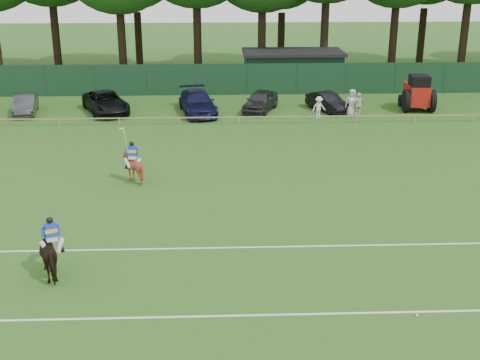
{
  "coord_description": "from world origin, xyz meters",
  "views": [
    {
      "loc": [
        -0.55,
        -23.96,
        11.22
      ],
      "look_at": [
        0.5,
        3.0,
        1.4
      ],
      "focal_mm": 48.0,
      "sensor_mm": 36.0,
      "label": 1
    }
  ],
  "objects_px": {
    "sedan_navy": "(198,103)",
    "hatch_grey": "(260,101)",
    "horse_dark": "(53,253)",
    "suv_black": "(106,102)",
    "sedan_grey": "(25,105)",
    "spectator_right": "(352,103)",
    "tractor": "(417,93)",
    "spectator_mid": "(358,105)",
    "spectator_left": "(319,107)",
    "horse_chestnut": "(133,167)",
    "utility_shed": "(293,69)",
    "estate_black": "(327,102)",
    "polo_ball": "(417,315)"
  },
  "relations": [
    {
      "from": "polo_ball",
      "to": "sedan_navy",
      "type": "bearing_deg",
      "value": 105.79
    },
    {
      "from": "spectator_mid",
      "to": "tractor",
      "type": "xyz_separation_m",
      "value": [
        4.72,
        1.96,
        0.36
      ]
    },
    {
      "from": "hatch_grey",
      "to": "utility_shed",
      "type": "distance_m",
      "value": 9.13
    },
    {
      "from": "sedan_navy",
      "to": "spectator_right",
      "type": "height_order",
      "value": "spectator_right"
    },
    {
      "from": "sedan_grey",
      "to": "suv_black",
      "type": "relative_size",
      "value": 0.75
    },
    {
      "from": "sedan_grey",
      "to": "spectator_right",
      "type": "relative_size",
      "value": 2.12
    },
    {
      "from": "spectator_left",
      "to": "spectator_mid",
      "type": "bearing_deg",
      "value": -18.1
    },
    {
      "from": "sedan_grey",
      "to": "hatch_grey",
      "type": "xyz_separation_m",
      "value": [
        16.79,
        0.22,
        0.07
      ]
    },
    {
      "from": "horse_dark",
      "to": "utility_shed",
      "type": "height_order",
      "value": "utility_shed"
    },
    {
      "from": "horse_chestnut",
      "to": "sedan_grey",
      "type": "distance_m",
      "value": 17.19
    },
    {
      "from": "hatch_grey",
      "to": "sedan_grey",
      "type": "bearing_deg",
      "value": -158.45
    },
    {
      "from": "sedan_navy",
      "to": "hatch_grey",
      "type": "relative_size",
      "value": 1.25
    },
    {
      "from": "hatch_grey",
      "to": "spectator_mid",
      "type": "height_order",
      "value": "spectator_mid"
    },
    {
      "from": "spectator_left",
      "to": "spectator_mid",
      "type": "height_order",
      "value": "spectator_mid"
    },
    {
      "from": "horse_chestnut",
      "to": "polo_ball",
      "type": "relative_size",
      "value": 16.98
    },
    {
      "from": "sedan_navy",
      "to": "estate_black",
      "type": "xyz_separation_m",
      "value": [
        9.4,
        0.46,
        -0.14
      ]
    },
    {
      "from": "utility_shed",
      "to": "tractor",
      "type": "bearing_deg",
      "value": -46.94
    },
    {
      "from": "hatch_grey",
      "to": "utility_shed",
      "type": "xyz_separation_m",
      "value": [
        3.3,
        8.48,
        0.79
      ]
    },
    {
      "from": "utility_shed",
      "to": "tractor",
      "type": "height_order",
      "value": "utility_shed"
    },
    {
      "from": "horse_dark",
      "to": "estate_black",
      "type": "distance_m",
      "value": 28.11
    },
    {
      "from": "sedan_grey",
      "to": "tractor",
      "type": "xyz_separation_m",
      "value": [
        28.19,
        0.03,
        0.56
      ]
    },
    {
      "from": "sedan_navy",
      "to": "estate_black",
      "type": "distance_m",
      "value": 9.41
    },
    {
      "from": "horse_chestnut",
      "to": "horse_dark",
      "type": "bearing_deg",
      "value": 83.41
    },
    {
      "from": "spectator_left",
      "to": "tractor",
      "type": "relative_size",
      "value": 0.47
    },
    {
      "from": "hatch_grey",
      "to": "estate_black",
      "type": "height_order",
      "value": "hatch_grey"
    },
    {
      "from": "hatch_grey",
      "to": "polo_ball",
      "type": "distance_m",
      "value": 27.98
    },
    {
      "from": "horse_chestnut",
      "to": "tractor",
      "type": "height_order",
      "value": "tractor"
    },
    {
      "from": "suv_black",
      "to": "spectator_mid",
      "type": "relative_size",
      "value": 3.11
    },
    {
      "from": "hatch_grey",
      "to": "estate_black",
      "type": "distance_m",
      "value": 4.88
    },
    {
      "from": "horse_dark",
      "to": "suv_black",
      "type": "relative_size",
      "value": 0.38
    },
    {
      "from": "spectator_left",
      "to": "utility_shed",
      "type": "distance_m",
      "value": 10.7
    },
    {
      "from": "suv_black",
      "to": "spectator_mid",
      "type": "height_order",
      "value": "spectator_mid"
    },
    {
      "from": "horse_dark",
      "to": "spectator_right",
      "type": "distance_m",
      "value": 27.4
    },
    {
      "from": "horse_dark",
      "to": "suv_black",
      "type": "bearing_deg",
      "value": -109.92
    },
    {
      "from": "horse_chestnut",
      "to": "tractor",
      "type": "bearing_deg",
      "value": -139.35
    },
    {
      "from": "sedan_grey",
      "to": "spectator_right",
      "type": "height_order",
      "value": "spectator_right"
    },
    {
      "from": "spectator_mid",
      "to": "tractor",
      "type": "height_order",
      "value": "tractor"
    },
    {
      "from": "hatch_grey",
      "to": "tractor",
      "type": "relative_size",
      "value": 1.37
    },
    {
      "from": "sedan_grey",
      "to": "horse_chestnut",
      "type": "bearing_deg",
      "value": -66.19
    },
    {
      "from": "tractor",
      "to": "sedan_navy",
      "type": "bearing_deg",
      "value": -175.44
    },
    {
      "from": "horse_chestnut",
      "to": "utility_shed",
      "type": "bearing_deg",
      "value": -111.78
    },
    {
      "from": "horse_chestnut",
      "to": "utility_shed",
      "type": "distance_m",
      "value": 25.53
    },
    {
      "from": "horse_dark",
      "to": "hatch_grey",
      "type": "relative_size",
      "value": 0.47
    },
    {
      "from": "sedan_navy",
      "to": "estate_black",
      "type": "relative_size",
      "value": 1.37
    },
    {
      "from": "estate_black",
      "to": "hatch_grey",
      "type": "bearing_deg",
      "value": 153.59
    },
    {
      "from": "utility_shed",
      "to": "horse_chestnut",
      "type": "bearing_deg",
      "value": -114.95
    },
    {
      "from": "spectator_mid",
      "to": "horse_dark",
      "type": "bearing_deg",
      "value": -150.1
    },
    {
      "from": "hatch_grey",
      "to": "spectator_right",
      "type": "bearing_deg",
      "value": 4.34
    },
    {
      "from": "spectator_mid",
      "to": "tractor",
      "type": "relative_size",
      "value": 0.55
    },
    {
      "from": "utility_shed",
      "to": "spectator_mid",
      "type": "bearing_deg",
      "value": -72.33
    }
  ]
}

